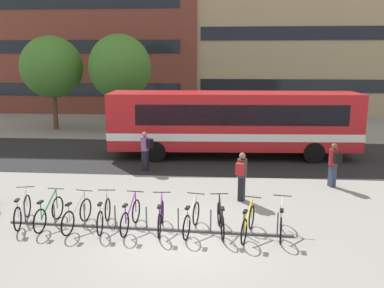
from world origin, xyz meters
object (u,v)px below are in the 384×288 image
object	(u,v)px
parked_bicycle_silver_6	(191,219)
parked_bicycle_white_0	(23,211)
parked_bicycle_yellow_8	(248,223)
parked_bicycle_purple_4	(130,217)
parked_bicycle_silver_3	(104,215)
commuter_red_pack_2	(242,173)
parked_bicycle_white_9	(281,222)
parked_bicycle_silver_2	(77,215)
parked_bicycle_black_7	(221,220)
street_tree_1	(120,68)
commuter_black_pack_0	(334,162)
street_tree_0	(52,67)
city_bus	(232,121)
commuter_black_pack_1	(146,148)
parked_bicycle_green_1	(49,213)
parked_bicycle_purple_5	(161,218)

from	to	relation	value
parked_bicycle_silver_6	parked_bicycle_white_0	bearing A→B (deg)	98.42
parked_bicycle_yellow_8	parked_bicycle_purple_4	bearing A→B (deg)	101.65
parked_bicycle_silver_3	commuter_red_pack_2	world-z (taller)	commuter_red_pack_2
parked_bicycle_white_9	parked_bicycle_silver_2	bearing A→B (deg)	98.56
parked_bicycle_black_7	street_tree_1	xyz separation A→B (m)	(-6.73, 15.34, 3.83)
parked_bicycle_silver_2	parked_bicycle_silver_6	distance (m)	3.32
parked_bicycle_white_0	commuter_black_pack_0	bearing A→B (deg)	-79.15
street_tree_0	parked_bicycle_yellow_8	bearing A→B (deg)	-52.47
parked_bicycle_yellow_8	commuter_red_pack_2	size ratio (longest dim) A/B	0.99
city_bus	parked_bicycle_silver_2	xyz separation A→B (m)	(-4.59, -8.95, -1.39)
parked_bicycle_silver_6	commuter_black_pack_1	distance (m)	6.58
city_bus	parked_bicycle_black_7	size ratio (longest dim) A/B	7.06
parked_bicycle_black_7	street_tree_1	world-z (taller)	street_tree_1
city_bus	parked_bicycle_black_7	world-z (taller)	city_bus
parked_bicycle_black_7	parked_bicycle_white_9	xyz separation A→B (m)	(1.67, -0.02, 0.00)
parked_bicycle_white_0	parked_bicycle_silver_3	xyz separation A→B (m)	(2.50, -0.10, 0.00)
parked_bicycle_white_9	commuter_red_pack_2	size ratio (longest dim) A/B	1.01
parked_bicycle_silver_3	parked_bicycle_purple_4	distance (m)	0.80
parked_bicycle_green_1	commuter_black_pack_0	bearing A→B (deg)	-60.05
parked_bicycle_silver_6	street_tree_0	distance (m)	19.45
parked_bicycle_purple_5	street_tree_1	xyz separation A→B (m)	(-5.03, 15.34, 3.83)
commuter_red_pack_2	street_tree_1	distance (m)	15.07
parked_bicycle_white_0	street_tree_1	xyz separation A→B (m)	(-0.86, 15.16, 3.83)
parked_bicycle_black_7	commuter_black_pack_1	distance (m)	6.91
parked_bicycle_purple_5	parked_bicycle_black_7	bearing A→B (deg)	-94.23
parked_bicycle_silver_6	street_tree_1	xyz separation A→B (m)	(-5.91, 15.36, 3.83)
parked_bicycle_green_1	parked_bicycle_silver_3	size ratio (longest dim) A/B	1.00
parked_bicycle_black_7	street_tree_0	world-z (taller)	street_tree_0
parked_bicycle_silver_6	parked_bicycle_silver_2	bearing A→B (deg)	100.41
city_bus	parked_bicycle_purple_4	bearing A→B (deg)	68.39
commuter_black_pack_0	commuter_black_pack_1	size ratio (longest dim) A/B	0.98
parked_bicycle_purple_4	street_tree_1	bearing A→B (deg)	20.80
commuter_red_pack_2	street_tree_0	distance (m)	18.21
parked_bicycle_purple_5	parked_bicycle_black_7	world-z (taller)	same
street_tree_1	parked_bicycle_purple_5	bearing A→B (deg)	-71.85
parked_bicycle_black_7	parked_bicycle_purple_4	bearing A→B (deg)	83.46
parked_bicycle_white_9	street_tree_0	xyz separation A→B (m)	(-13.17, 15.79, 3.84)
city_bus	commuter_black_pack_0	xyz separation A→B (m)	(3.79, -4.51, -0.80)
parked_bicycle_silver_3	street_tree_0	bearing A→B (deg)	22.81
parked_bicycle_yellow_8	commuter_black_pack_1	size ratio (longest dim) A/B	0.97
parked_bicycle_silver_6	commuter_black_pack_1	world-z (taller)	commuter_black_pack_1
parked_bicycle_white_9	parked_bicycle_black_7	bearing A→B (deg)	98.03
parked_bicycle_silver_3	street_tree_0	world-z (taller)	street_tree_0
parked_bicycle_purple_5	street_tree_1	world-z (taller)	street_tree_1
parked_bicycle_silver_6	parked_bicycle_purple_5	bearing A→B (deg)	99.06
parked_bicycle_black_7	parked_bicycle_silver_6	bearing A→B (deg)	85.43
parked_bicycle_purple_5	commuter_red_pack_2	size ratio (longest dim) A/B	1.01
parked_bicycle_purple_5	commuter_black_pack_1	bearing A→B (deg)	10.67
city_bus	parked_bicycle_silver_2	distance (m)	10.15
parked_bicycle_silver_2	commuter_black_pack_1	world-z (taller)	commuter_black_pack_1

